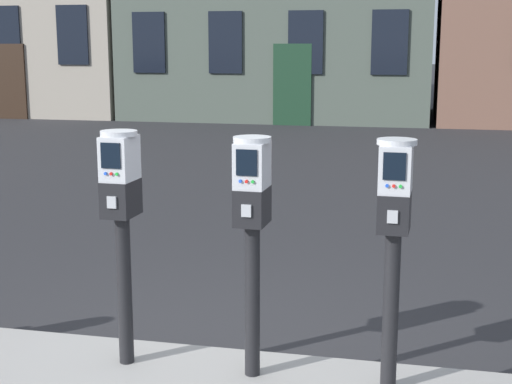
% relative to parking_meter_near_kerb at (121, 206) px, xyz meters
% --- Properties ---
extents(ground_plane, '(160.00, 160.00, 0.00)m').
position_rel_parking_meter_near_kerb_xyz_m(ground_plane, '(0.41, 0.14, -1.13)').
color(ground_plane, '#28282B').
extents(parking_meter_near_kerb, '(0.22, 0.26, 1.44)m').
position_rel_parking_meter_near_kerb_xyz_m(parking_meter_near_kerb, '(0.00, 0.00, 0.00)').
color(parking_meter_near_kerb, black).
rests_on(parking_meter_near_kerb, sidewalk_slab).
extents(parking_meter_twin_adjacent, '(0.22, 0.26, 1.42)m').
position_rel_parking_meter_near_kerb_xyz_m(parking_meter_twin_adjacent, '(0.80, -0.00, -0.01)').
color(parking_meter_twin_adjacent, black).
rests_on(parking_meter_twin_adjacent, sidewalk_slab).
extents(parking_meter_end_of_row, '(0.22, 0.26, 1.43)m').
position_rel_parking_meter_near_kerb_xyz_m(parking_meter_end_of_row, '(1.59, -0.00, -0.00)').
color(parking_meter_end_of_row, black).
rests_on(parking_meter_end_of_row, sidewalk_slab).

